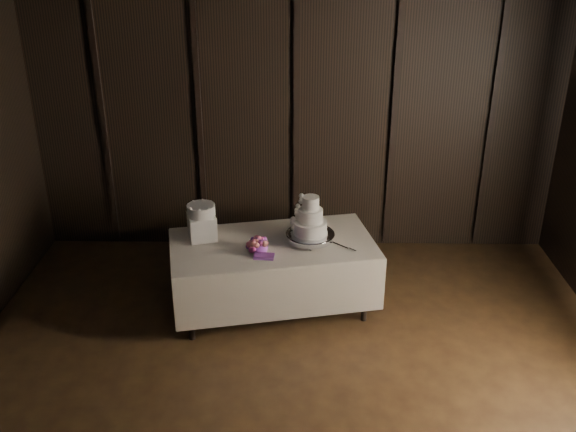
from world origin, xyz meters
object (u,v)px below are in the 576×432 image
Objects in this scene: display_table at (273,273)px; cake_stand at (310,238)px; small_cake at (201,210)px; bouquet at (259,245)px; box_pedestal at (202,227)px; wedding_cake at (307,220)px.

cake_stand is at bearing -7.17° from display_table.
display_table is at bearing -7.37° from small_cake.
cake_stand is 0.53m from bouquet.
box_pedestal is (-0.58, 0.28, 0.06)m from bouquet.
wedding_cake is 1.04m from small_cake.
cake_stand reaches higher than display_table.
small_cake is at bearing 161.02° from display_table.
wedding_cake reaches higher than box_pedestal.
cake_stand is 1.07m from box_pedestal.
display_table is 7.85× the size of small_cake.
small_cake is at bearing -167.88° from wedding_cake.
display_table is 5.36× the size of bouquet.
bouquet is at bearing -25.70° from box_pedestal.
wedding_cake reaches higher than cake_stand.
small_cake is at bearing 0.00° from box_pedestal.
small_cake is (0.00, 0.00, 0.18)m from box_pedestal.
box_pedestal is (-1.04, 0.08, -0.12)m from wedding_cake.
cake_stand is 1.20× the size of bouquet.
bouquet is at bearing -156.06° from cake_stand.
display_table is at bearing -175.56° from cake_stand.
box_pedestal is at bearing 154.30° from bouquet.
wedding_cake is (-0.03, -0.02, 0.20)m from cake_stand.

